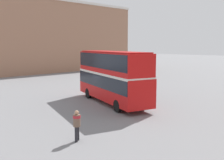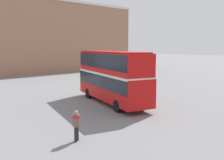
% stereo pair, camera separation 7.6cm
% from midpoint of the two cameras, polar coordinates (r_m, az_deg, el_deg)
% --- Properties ---
extents(ground_plane, '(240.00, 240.00, 0.00)m').
position_cam_midpoint_polar(ground_plane, '(24.63, -1.17, -4.82)').
color(ground_plane, slate).
extents(building_row_left, '(11.89, 34.68, 14.16)m').
position_cam_midpoint_polar(building_row_left, '(57.65, -12.85, 9.16)').
color(building_row_left, '#9E7056').
rests_on(building_row_left, ground_plane).
extents(double_decker_bus, '(10.42, 5.36, 4.75)m').
position_cam_midpoint_polar(double_decker_bus, '(23.83, -0.09, 1.39)').
color(double_decker_bus, red).
rests_on(double_decker_bus, ground_plane).
extents(pedestrian_foreground, '(0.60, 0.60, 1.75)m').
position_cam_midpoint_polar(pedestrian_foreground, '(14.71, -7.82, -9.13)').
color(pedestrian_foreground, '#232328').
rests_on(pedestrian_foreground, ground_plane).
extents(parked_car_kerb_near, '(4.34, 2.62, 1.63)m').
position_cam_midpoint_polar(parked_car_kerb_near, '(39.96, 4.97, 1.10)').
color(parked_car_kerb_near, slate).
rests_on(parked_car_kerb_near, ground_plane).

